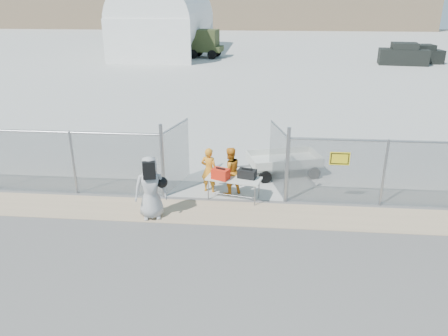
# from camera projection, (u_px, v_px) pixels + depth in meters

# --- Properties ---
(ground) EXTENTS (160.00, 160.00, 0.00)m
(ground) POSITION_uv_depth(u_px,v_px,m) (218.00, 229.00, 12.53)
(ground) COLOR #494646
(tarmac_inside) EXTENTS (160.00, 80.00, 0.01)m
(tarmac_inside) POSITION_uv_depth(u_px,v_px,m) (255.00, 52.00, 51.40)
(tarmac_inside) COLOR #A7A8A2
(tarmac_inside) RESTS_ON ground
(dirt_strip) EXTENTS (44.00, 1.60, 0.01)m
(dirt_strip) POSITION_uv_depth(u_px,v_px,m) (221.00, 213.00, 13.46)
(dirt_strip) COLOR tan
(dirt_strip) RESTS_ON ground
(distant_hills) EXTENTS (140.00, 6.00, 9.00)m
(distant_hills) POSITION_uv_depth(u_px,v_px,m) (287.00, 5.00, 82.63)
(distant_hills) COLOR #7F684F
(distant_hills) RESTS_ON ground
(chain_link_fence) EXTENTS (40.00, 0.20, 2.20)m
(chain_link_fence) POSITION_uv_depth(u_px,v_px,m) (224.00, 168.00, 13.98)
(chain_link_fence) COLOR gray
(chain_link_fence) RESTS_ON ground
(quonset_hangar) EXTENTS (9.00, 18.00, 8.00)m
(quonset_hangar) POSITION_uv_depth(u_px,v_px,m) (166.00, 17.00, 48.92)
(quonset_hangar) COLOR white
(quonset_hangar) RESTS_ON ground
(folding_table) EXTENTS (1.87, 1.08, 0.75)m
(folding_table) POSITION_uv_depth(u_px,v_px,m) (234.00, 188.00, 14.26)
(folding_table) COLOR beige
(folding_table) RESTS_ON ground
(orange_bag) EXTENTS (0.62, 0.53, 0.33)m
(orange_bag) POSITION_uv_depth(u_px,v_px,m) (221.00, 174.00, 14.01)
(orange_bag) COLOR red
(orange_bag) RESTS_ON folding_table
(black_duffel) EXTENTS (0.65, 0.49, 0.28)m
(black_duffel) POSITION_uv_depth(u_px,v_px,m) (247.00, 174.00, 14.09)
(black_duffel) COLOR black
(black_duffel) RESTS_ON folding_table
(security_worker_left) EXTENTS (0.66, 0.52, 1.57)m
(security_worker_left) POSITION_uv_depth(u_px,v_px,m) (209.00, 170.00, 14.65)
(security_worker_left) COLOR orange
(security_worker_left) RESTS_ON ground
(security_worker_right) EXTENTS (1.00, 0.94, 1.64)m
(security_worker_right) POSITION_uv_depth(u_px,v_px,m) (230.00, 171.00, 14.48)
(security_worker_right) COLOR orange
(security_worker_right) RESTS_ON ground
(visitor) EXTENTS (1.07, 0.83, 1.94)m
(visitor) POSITION_uv_depth(u_px,v_px,m) (150.00, 188.00, 12.86)
(visitor) COLOR #9F9F9F
(visitor) RESTS_ON ground
(utility_trailer) EXTENTS (3.73, 2.63, 0.82)m
(utility_trailer) POSITION_uv_depth(u_px,v_px,m) (284.00, 163.00, 16.30)
(utility_trailer) COLOR beige
(utility_trailer) RESTS_ON ground
(military_truck) EXTENTS (6.29, 2.93, 2.90)m
(military_truck) POSITION_uv_depth(u_px,v_px,m) (194.00, 43.00, 46.50)
(military_truck) COLOR #363F1E
(military_truck) RESTS_ON ground
(parked_vehicle_near) EXTENTS (4.65, 2.53, 2.01)m
(parked_vehicle_near) POSITION_uv_depth(u_px,v_px,m) (403.00, 54.00, 41.62)
(parked_vehicle_near) COLOR black
(parked_vehicle_near) RESTS_ON ground
(parked_vehicle_mid) EXTENTS (4.03, 2.06, 1.77)m
(parked_vehicle_mid) POSITION_uv_depth(u_px,v_px,m) (422.00, 54.00, 42.47)
(parked_vehicle_mid) COLOR black
(parked_vehicle_mid) RESTS_ON ground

